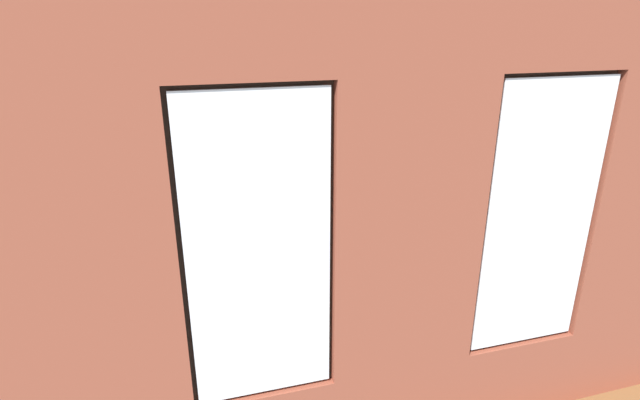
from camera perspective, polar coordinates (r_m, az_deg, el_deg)
The scene contains 16 objects.
ground_plane at distance 6.21m, azimuth -1.10°, elevation -9.55°, with size 7.26×5.76×0.10m, color brown.
brick_wall_with_windows at distance 3.31m, azimuth 10.08°, elevation -3.16°, with size 6.66×0.30×3.50m.
couch_by_window at distance 4.48m, azimuth 2.81°, elevation -17.02°, with size 1.92×0.87×0.80m.
couch_left at distance 7.15m, azimuth 19.57°, elevation -3.22°, with size 0.88×1.93×0.80m.
coffee_table at distance 5.91m, azimuth -0.61°, elevation -6.64°, with size 1.54×0.72×0.41m.
cup_ceramic at distance 5.87m, azimuth -0.62°, elevation -5.81°, with size 0.08×0.08×0.09m, color silver.
candle_jar at distance 5.91m, azimuth -2.66°, elevation -5.67°, with size 0.08×0.08×0.09m, color #B7333D.
remote_silver at distance 6.11m, azimuth 2.91°, elevation -5.12°, with size 0.05×0.17×0.02m, color #B2B2B7.
media_console at distance 6.38m, azimuth -29.04°, elevation -8.28°, with size 1.10×0.42×0.53m, color black.
tv_flatscreen at distance 6.14m, azimuth -30.02°, elevation -3.10°, with size 1.08×0.20×0.72m.
papasan_chair at distance 7.26m, azimuth -13.31°, elevation -1.32°, with size 1.04×1.04×0.67m.
potted_plant_near_tv at distance 5.30m, azimuth -25.82°, elevation -10.75°, with size 0.84×0.85×1.10m.
potted_plant_mid_room_small at distance 7.33m, azimuth 4.13°, elevation -0.84°, with size 0.36×0.36×0.61m.
potted_plant_corner_far_left at distance 5.82m, azimuth 32.32°, elevation -7.92°, with size 0.90×0.89×1.19m.
potted_plant_foreground_right at distance 7.55m, azimuth -25.06°, elevation -0.35°, with size 0.55×0.55×1.00m.
potted_plant_corner_near_left at distance 8.52m, azimuth 13.72°, elevation 3.99°, with size 1.03×1.06×1.51m.
Camera 1 is at (1.38, 5.21, 3.04)m, focal length 28.00 mm.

